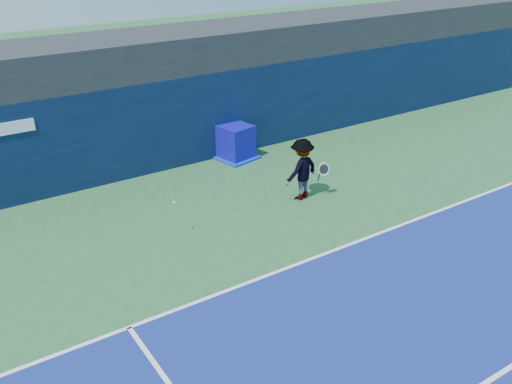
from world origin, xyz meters
TOP-DOWN VIEW (x-y plane):
  - ground at (0.00, 0.00)m, footprint 80.00×80.00m
  - baseline at (0.00, 3.00)m, footprint 24.00×0.10m
  - service_line at (0.00, -2.00)m, footprint 24.00×0.10m
  - stadium_band at (0.00, 11.50)m, footprint 36.00×3.00m
  - back_wall_assembly at (-0.00, 10.50)m, footprint 36.00×1.03m
  - equipment_cart at (1.64, 9.61)m, footprint 1.47×1.47m
  - tennis_player at (1.62, 5.87)m, footprint 1.42×0.92m
  - tennis_ball at (-2.52, 5.85)m, footprint 0.07×0.07m

SIDE VIEW (x-z plane):
  - ground at x=0.00m, z-range 0.00..0.00m
  - baseline at x=0.00m, z-range 0.01..0.01m
  - service_line at x=0.00m, z-range 0.01..0.01m
  - equipment_cart at x=1.64m, z-range -0.05..1.14m
  - tennis_player at x=1.62m, z-range 0.00..1.86m
  - tennis_ball at x=-2.52m, z-range 0.95..1.02m
  - back_wall_assembly at x=0.00m, z-range 0.00..3.00m
  - stadium_band at x=0.00m, z-range 3.00..4.20m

